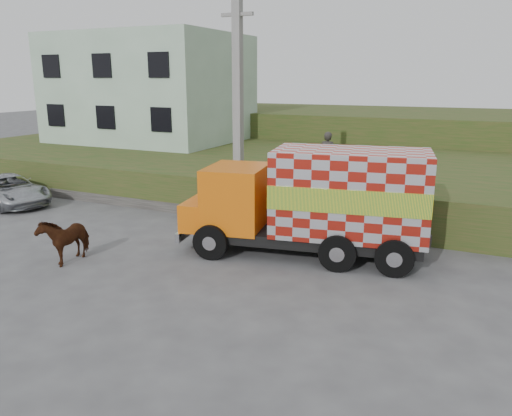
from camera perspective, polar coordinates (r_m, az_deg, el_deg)
The scene contains 10 objects.
ground at distance 14.60m, azimuth -6.67°, elevation -5.88°, with size 120.00×120.00×0.00m, color #474749.
embankment at distance 23.19m, azimuth 6.32°, elevation 3.76°, with size 40.00×12.00×1.50m, color #264617.
embankment_far at distance 34.55m, azimuth 12.89°, elevation 8.32°, with size 40.00×12.00×3.00m, color #264617.
retaining_strip at distance 18.95m, azimuth -5.21°, elevation -0.38°, with size 16.00×0.50×0.40m, color #595651.
building at distance 30.64m, azimuth -11.90°, elevation 13.24°, with size 10.00×8.00×6.00m, color #B1D0B6.
utility_pole at distance 18.21m, azimuth -2.07°, elevation 11.43°, with size 1.20×0.30×8.00m.
cargo_truck at distance 14.50m, azimuth 6.90°, elevation 0.71°, with size 7.37×3.50×3.16m.
cow at distance 15.25m, azimuth -20.99°, elevation -3.22°, with size 0.73×1.59×1.35m, color black.
suv at distance 23.03m, azimuth -26.46°, elevation 1.87°, with size 2.02×4.39×1.22m, color #B8BEC3.
pedestrian at distance 18.45m, azimuth 8.16°, elevation 5.98°, with size 0.63×0.41×1.72m, color #2F2C29.
Camera 1 is at (7.28, -11.58, 5.10)m, focal length 35.00 mm.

